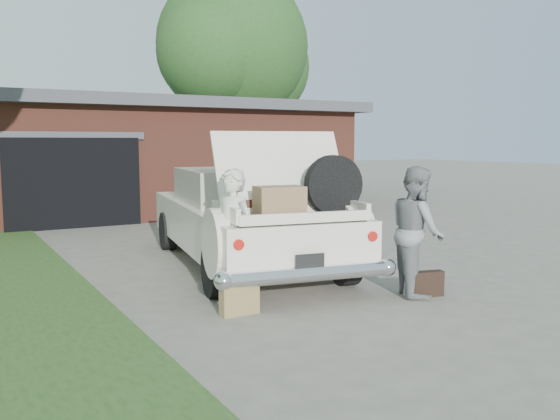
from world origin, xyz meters
TOP-DOWN VIEW (x-y plane):
  - ground at (0.00, 0.00)m, footprint 90.00×90.00m
  - house at (0.98, 11.47)m, footprint 12.80×7.80m
  - tree_right at (6.55, 15.60)m, footprint 7.14×6.21m
  - sedan at (0.11, 1.97)m, footprint 3.16×6.04m
  - woman_left at (-1.15, -0.17)m, footprint 0.61×0.75m
  - woman_right at (1.28, -0.93)m, footprint 0.98×1.07m
  - suitcase_left at (-1.26, -0.58)m, footprint 0.49×0.16m
  - suitcase_right at (1.35, -1.09)m, footprint 0.47×0.25m

SIDE VIEW (x-z plane):
  - ground at x=0.00m, z-range 0.00..0.00m
  - suitcase_right at x=1.35m, z-range 0.00..0.35m
  - suitcase_left at x=-1.26m, z-range 0.00..0.38m
  - sedan at x=0.11m, z-range -0.28..1.97m
  - woman_left at x=-1.15m, z-range 0.00..1.77m
  - woman_right at x=1.28m, z-range 0.00..1.78m
  - house at x=0.98m, z-range 0.02..3.32m
  - tree_right at x=6.55m, z-range 1.19..10.28m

